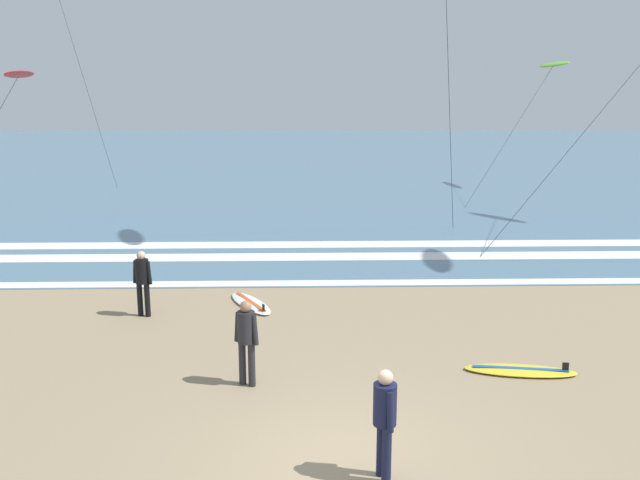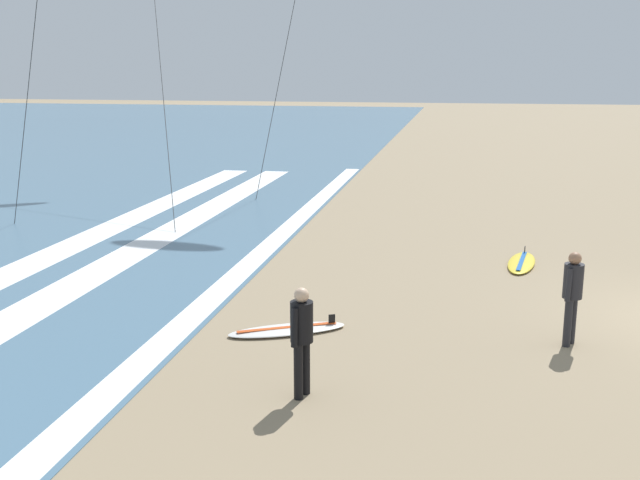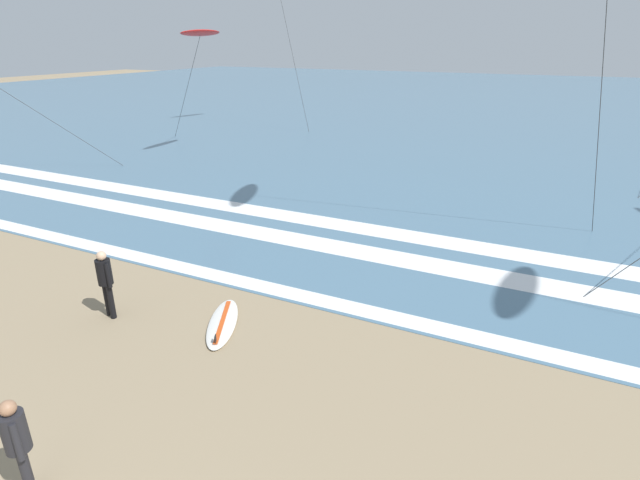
{
  "view_description": "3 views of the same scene",
  "coord_description": "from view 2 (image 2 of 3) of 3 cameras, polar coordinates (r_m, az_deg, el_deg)",
  "views": [
    {
      "loc": [
        -0.55,
        -8.58,
        5.13
      ],
      "look_at": [
        -0.19,
        5.76,
        2.04
      ],
      "focal_mm": 37.14,
      "sensor_mm": 36.0,
      "label": 1
    },
    {
      "loc": [
        -13.95,
        4.57,
        4.57
      ],
      "look_at": [
        -0.28,
        7.19,
        1.3
      ],
      "focal_mm": 41.91,
      "sensor_mm": 36.0,
      "label": 2
    },
    {
      "loc": [
        4.2,
        -0.11,
        5.84
      ],
      "look_at": [
        -0.3,
        9.06,
        1.72
      ],
      "focal_mm": 28.04,
      "sensor_mm": 36.0,
      "label": 3
    }
  ],
  "objects": [
    {
      "name": "wave_foam_shoreline",
      "position": [
        14.77,
        -8.79,
        -4.9
      ],
      "size": [
        39.58,
        0.58,
        0.01
      ],
      "primitive_type": "cube",
      "color": "white",
      "rests_on": "ocean_surface"
    },
    {
      "name": "surfer_background_far",
      "position": [
        13.01,
        18.72,
        -3.63
      ],
      "size": [
        0.49,
        0.32,
        1.6
      ],
      "color": "#232328",
      "rests_on": "ground"
    },
    {
      "name": "surfboard_left_pile",
      "position": [
        18.15,
        15.13,
        -1.68
      ],
      "size": [
        2.17,
        0.92,
        0.25
      ],
      "color": "yellow",
      "rests_on": "ground"
    },
    {
      "name": "wave_foam_mid_break",
      "position": [
        15.55,
        -20.7,
        -4.7
      ],
      "size": [
        38.12,
        1.05,
        0.01
      ],
      "primitive_type": "cube",
      "color": "white",
      "rests_on": "ocean_surface"
    },
    {
      "name": "surfboard_near_water",
      "position": [
        13.19,
        -2.51,
        -6.86
      ],
      "size": [
        1.49,
        2.14,
        0.25
      ],
      "color": "silver",
      "rests_on": "ground"
    },
    {
      "name": "surfer_right_near",
      "position": [
        10.43,
        -1.4,
        -7.05
      ],
      "size": [
        0.51,
        0.32,
        1.6
      ],
      "color": "black",
      "rests_on": "ground"
    }
  ]
}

